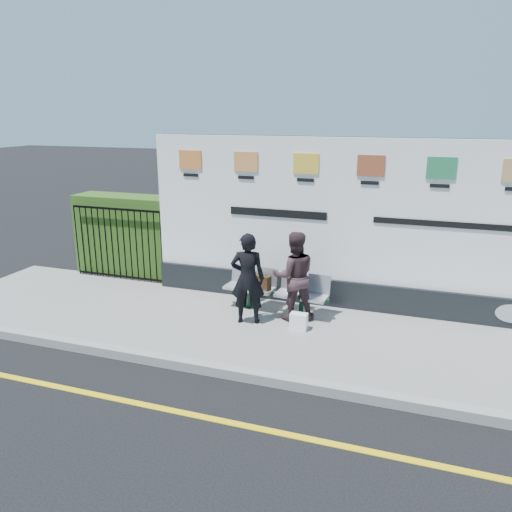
{
  "coord_description": "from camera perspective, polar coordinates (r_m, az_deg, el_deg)",
  "views": [
    {
      "loc": [
        1.39,
        -4.73,
        3.53
      ],
      "look_at": [
        -1.15,
        2.72,
        1.25
      ],
      "focal_mm": 35.0,
      "sensor_mm": 36.0,
      "label": 1
    }
  ],
  "objects": [
    {
      "name": "railing",
      "position": [
        10.77,
        -15.5,
        1.39
      ],
      "size": [
        2.05,
        0.06,
        1.54
      ],
      "primitive_type": null,
      "color": "black",
      "rests_on": "pavement"
    },
    {
      "name": "ground",
      "position": [
        6.06,
        2.12,
        -19.47
      ],
      "size": [
        80.0,
        80.0,
        0.0
      ],
      "primitive_type": "plane",
      "color": "black"
    },
    {
      "name": "woman_right",
      "position": [
        8.38,
        4.36,
        -2.3
      ],
      "size": [
        0.92,
        0.84,
        1.53
      ],
      "primitive_type": "imported",
      "rotation": [
        0.0,
        0.0,
        3.57
      ],
      "color": "#3B262A",
      "rests_on": "pavement"
    },
    {
      "name": "billboard",
      "position": [
        8.88,
        12.54,
        2.03
      ],
      "size": [
        8.0,
        0.3,
        3.0
      ],
      "color": "black",
      "rests_on": "pavement"
    },
    {
      "name": "handbag_brown",
      "position": [
        8.8,
        0.71,
        -2.99
      ],
      "size": [
        0.34,
        0.22,
        0.24
      ],
      "primitive_type": "cube",
      "rotation": [
        0.0,
        0.0,
        -0.32
      ],
      "color": "black",
      "rests_on": "bench"
    },
    {
      "name": "kerb",
      "position": [
        6.83,
        4.62,
        -14.31
      ],
      "size": [
        14.0,
        0.18,
        0.14
      ],
      "primitive_type": "cube",
      "color": "gray",
      "rests_on": "ground"
    },
    {
      "name": "pavement",
      "position": [
        8.14,
        7.28,
        -9.22
      ],
      "size": [
        14.0,
        3.0,
        0.12
      ],
      "primitive_type": "cube",
      "color": "gray",
      "rests_on": "ground"
    },
    {
      "name": "carrier_bag_white",
      "position": [
        8.19,
        4.91,
        -7.46
      ],
      "size": [
        0.27,
        0.16,
        0.27
      ],
      "primitive_type": "cube",
      "color": "white",
      "rests_on": "pavement"
    },
    {
      "name": "woman_left",
      "position": [
        8.21,
        -0.96,
        -2.58
      ],
      "size": [
        0.64,
        0.5,
        1.54
      ],
      "primitive_type": "imported",
      "rotation": [
        0.0,
        0.0,
        3.4
      ],
      "color": "black",
      "rests_on": "pavement"
    },
    {
      "name": "yellow_line",
      "position": [
        6.06,
        2.12,
        -19.44
      ],
      "size": [
        14.0,
        0.1,
        0.01
      ],
      "primitive_type": "cube",
      "color": "yellow",
      "rests_on": "ground"
    },
    {
      "name": "hedge",
      "position": [
        11.12,
        -14.24,
        2.35
      ],
      "size": [
        2.35,
        0.7,
        1.7
      ],
      "primitive_type": "cube",
      "color": "#315519",
      "rests_on": "pavement"
    },
    {
      "name": "bench",
      "position": [
        8.82,
        2.16,
        -5.18
      ],
      "size": [
        1.9,
        0.66,
        0.4
      ],
      "primitive_type": null,
      "rotation": [
        0.0,
        0.0,
        -0.09
      ],
      "color": "#ABAEB5",
      "rests_on": "pavement"
    }
  ]
}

